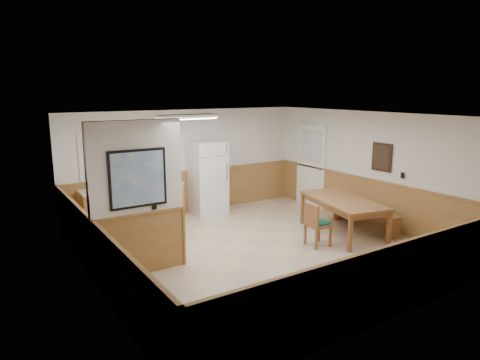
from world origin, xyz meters
TOP-DOWN VIEW (x-y plane):
  - ground at (0.00, 0.00)m, footprint 6.00×6.00m
  - ceiling at (0.00, 0.00)m, footprint 6.00×6.00m
  - back_wall at (0.00, 3.00)m, footprint 6.00×0.02m
  - right_wall at (3.00, 0.00)m, footprint 0.02×6.00m
  - left_wall at (-3.00, 0.00)m, footprint 0.02×6.00m
  - wainscot_back at (0.00, 2.98)m, footprint 6.00×0.04m
  - wainscot_right at (2.98, 0.00)m, footprint 0.04×6.00m
  - wainscot_left at (-2.98, 0.00)m, footprint 0.04×6.00m
  - partition_wall at (-2.25, 0.19)m, footprint 1.50×0.20m
  - kitchen_counter at (-1.21, 2.68)m, footprint 2.20×0.61m
  - exterior_door at (2.96, 1.90)m, footprint 0.07×1.02m
  - kitchen_window at (-2.10, 2.98)m, footprint 0.80×0.04m
  - wall_painting at (2.97, -0.30)m, footprint 0.04×0.50m
  - fluorescent_fixture at (-0.80, 1.30)m, footprint 1.20×0.30m
  - refrigerator at (0.35, 2.63)m, footprint 0.79×0.73m
  - dining_table at (1.96, -0.21)m, footprint 1.41×2.15m
  - dining_bench at (2.68, -0.24)m, footprint 0.51×1.66m
  - dining_chair at (0.98, -0.44)m, footprint 0.57×0.42m
  - fire_extinguisher at (-0.52, 2.65)m, footprint 0.12×0.12m
  - soap_bottle at (-2.16, 2.71)m, footprint 0.10×0.10m

SIDE VIEW (x-z plane):
  - ground at x=0.00m, z-range 0.00..0.00m
  - dining_bench at x=2.68m, z-range 0.12..0.57m
  - kitchen_counter at x=-1.21m, z-range -0.04..0.96m
  - dining_chair at x=0.98m, z-range 0.07..0.92m
  - wainscot_back at x=0.00m, z-range 0.00..1.00m
  - wainscot_right at x=2.98m, z-range 0.00..1.00m
  - wainscot_left at x=-2.98m, z-range 0.00..1.00m
  - dining_table at x=1.96m, z-range 0.29..1.04m
  - refrigerator at x=0.35m, z-range 0.00..1.77m
  - soap_bottle at x=-2.16m, z-range 0.90..1.15m
  - exterior_door at x=2.96m, z-range -0.02..2.13m
  - fire_extinguisher at x=-0.52m, z-range 0.88..1.29m
  - partition_wall at x=-2.25m, z-range -0.02..2.48m
  - back_wall at x=0.00m, z-range 0.00..2.50m
  - right_wall at x=3.00m, z-range 0.00..2.50m
  - left_wall at x=-3.00m, z-range 0.00..2.50m
  - kitchen_window at x=-2.10m, z-range 1.05..2.05m
  - wall_painting at x=2.97m, z-range 1.25..1.85m
  - fluorescent_fixture at x=-0.80m, z-range 2.40..2.49m
  - ceiling at x=0.00m, z-range 2.49..2.51m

